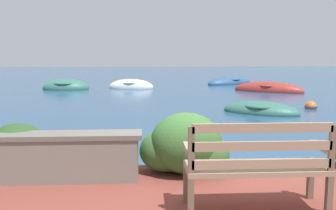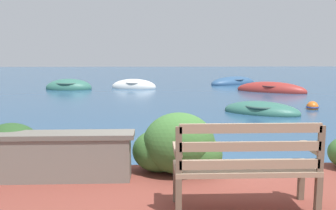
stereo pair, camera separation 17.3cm
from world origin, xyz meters
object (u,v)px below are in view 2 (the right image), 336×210
rowboat_mid (271,90)px  rowboat_nearest (261,111)px  rowboat_far (69,88)px  rowboat_distant (233,83)px  rowboat_outer (134,87)px  mooring_buoy (312,107)px  park_bench (246,164)px

rowboat_mid → rowboat_nearest: bearing=-77.5°
rowboat_far → rowboat_distant: (8.57, 2.61, -0.01)m
rowboat_outer → rowboat_distant: (5.45, 2.23, -0.01)m
rowboat_mid → rowboat_far: (-9.41, 1.55, 0.01)m
rowboat_mid → mooring_buoy: size_ratio=7.79×
rowboat_mid → park_bench: bearing=-76.1°
rowboat_distant → rowboat_far: bearing=163.4°
rowboat_distant → mooring_buoy: size_ratio=8.04×
rowboat_nearest → rowboat_far: size_ratio=1.08×
rowboat_mid → mooring_buoy: rowboat_mid is taller
rowboat_distant → rowboat_outer: bearing=168.7°
rowboat_nearest → mooring_buoy: size_ratio=6.11×
rowboat_far → mooring_buoy: rowboat_far is taller
park_bench → mooring_buoy: 9.01m
park_bench → rowboat_outer: size_ratio=0.60×
rowboat_far → rowboat_outer: 3.14m
rowboat_nearest → rowboat_mid: rowboat_mid is taller
park_bench → rowboat_nearest: bearing=67.5°
rowboat_nearest → rowboat_distant: rowboat_distant is taller
rowboat_distant → rowboat_mid: bearing=-112.1°
rowboat_mid → rowboat_far: rowboat_far is taller
rowboat_outer → park_bench: bearing=-71.7°
park_bench → rowboat_outer: (-1.89, 15.00, -0.63)m
park_bench → mooring_buoy: park_bench is taller
rowboat_mid → rowboat_distant: (-0.84, 4.16, -0.00)m
rowboat_far → rowboat_outer: bearing=-169.1°
rowboat_nearest → park_bench: bearing=104.5°
park_bench → rowboat_nearest: 7.63m
park_bench → rowboat_distant: size_ratio=0.44×
rowboat_nearest → rowboat_mid: (2.12, 5.82, 0.01)m
rowboat_nearest → rowboat_distant: size_ratio=0.76×
rowboat_outer → rowboat_distant: 5.89m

